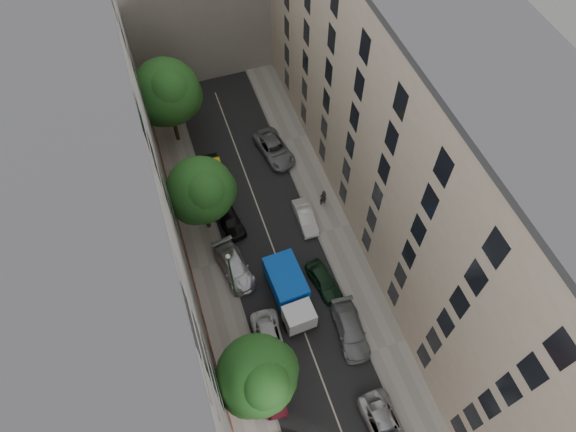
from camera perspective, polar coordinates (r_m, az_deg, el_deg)
name	(u,v)px	position (r m, az deg, el deg)	size (l,w,h in m)	color
ground	(273,247)	(43.45, -1.70, -3.50)	(120.00, 120.00, 0.00)	#4C4C49
road_surface	(273,247)	(43.44, -1.70, -3.50)	(8.00, 44.00, 0.02)	black
sidewalk_left	(209,265)	(43.00, -8.72, -5.45)	(3.00, 44.00, 0.15)	gray
sidewalk_right	(333,229)	(44.46, 5.07, -1.48)	(3.00, 44.00, 0.15)	gray
building_left	(107,217)	(35.08, -19.49, -0.07)	(8.00, 44.00, 20.00)	#514F4B
building_right	(414,135)	(38.55, 13.87, 8.70)	(8.00, 44.00, 20.00)	#C3AE98
tarp_truck	(290,292)	(39.83, 0.18, -8.40)	(2.63, 6.10, 2.77)	black
car_left_1	(273,389)	(38.21, -1.64, -18.68)	(1.36, 3.89, 1.28)	#4F0F1A
car_left_2	(269,339)	(39.33, -2.15, -13.51)	(2.13, 4.62, 1.29)	silver
car_left_3	(235,267)	(41.92, -5.95, -5.64)	(2.05, 5.04, 1.46)	silver
car_left_4	(230,220)	(44.33, -6.51, -0.42)	(1.68, 4.19, 1.43)	black
car_left_5	(214,172)	(47.69, -8.26, 4.88)	(1.42, 4.08, 1.34)	black
car_right_0	(385,428)	(38.13, 10.76, -22.11)	(2.32, 5.03, 1.40)	#B1B1B6
car_right_1	(350,330)	(39.75, 6.95, -12.50)	(2.02, 4.96, 1.44)	slate
car_right_2	(324,281)	(41.29, 3.98, -7.17)	(1.60, 3.97, 1.35)	black
car_right_3	(305,217)	(44.31, 1.95, -0.14)	(1.35, 3.88, 1.28)	silver
car_right_4	(274,149)	(48.91, -1.54, 7.46)	(2.42, 5.25, 1.46)	slate
tree_near	(259,377)	(33.53, -3.25, -17.42)	(5.42, 5.17, 8.05)	#382619
tree_mid	(202,192)	(40.75, -9.50, 2.65)	(5.64, 5.42, 7.88)	#382619
tree_far	(168,94)	(47.54, -13.20, 13.02)	(6.21, 6.07, 9.03)	#382619
lamp_post	(231,273)	(37.75, -6.37, -6.28)	(0.36, 0.36, 6.64)	#1A5D25
pedestrian	(323,198)	(45.06, 3.92, 2.06)	(0.67, 0.44, 1.83)	black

